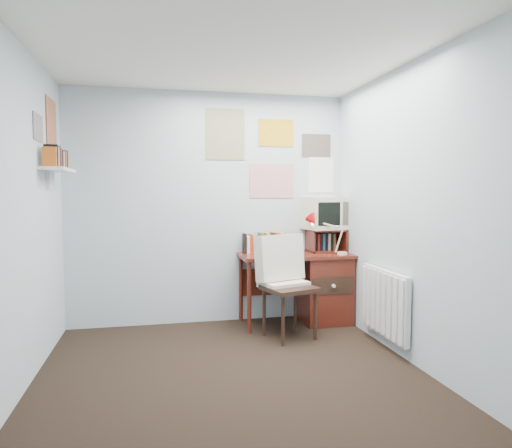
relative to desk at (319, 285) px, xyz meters
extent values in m
plane|color=black|center=(-1.17, -1.48, -0.41)|extent=(3.50, 3.50, 0.00)
cube|color=#AABDC2|center=(-1.17, 0.27, 0.84)|extent=(3.00, 0.02, 2.50)
cube|color=#AABDC2|center=(-2.67, -1.48, 0.84)|extent=(0.02, 3.50, 2.50)
cube|color=#AABDC2|center=(0.33, -1.48, 0.84)|extent=(0.02, 3.50, 2.50)
cube|color=white|center=(-1.17, -1.48, 2.09)|extent=(3.00, 3.50, 0.02)
cube|color=#581E14|center=(-0.27, 0.00, 0.34)|extent=(1.20, 0.55, 0.03)
cube|color=#581E14|center=(0.06, 0.00, -0.04)|extent=(0.50, 0.50, 0.72)
cylinder|color=#581E14|center=(-0.83, -0.24, -0.04)|extent=(0.04, 0.04, 0.72)
cylinder|color=#581E14|center=(-0.83, 0.23, -0.04)|extent=(0.04, 0.04, 0.72)
cube|color=#581E14|center=(-0.52, 0.25, 0.01)|extent=(0.64, 0.02, 0.30)
cube|color=black|center=(-0.48, -0.47, 0.08)|extent=(0.61, 0.60, 0.98)
cube|color=red|center=(0.19, -0.18, 0.55)|extent=(0.28, 0.24, 0.39)
cube|color=#581E14|center=(0.12, 0.11, 0.48)|extent=(0.40, 0.30, 0.25)
cube|color=beige|center=(0.10, 0.13, 0.80)|extent=(0.47, 0.45, 0.39)
cube|color=#581E14|center=(-0.51, 0.18, 0.46)|extent=(0.60, 0.14, 0.22)
cube|color=white|center=(0.29, -0.93, 0.01)|extent=(0.09, 0.80, 0.60)
cube|color=white|center=(-2.57, -0.38, 1.21)|extent=(0.20, 0.62, 0.24)
cube|color=white|center=(-0.47, 0.26, 1.44)|extent=(1.20, 0.01, 0.90)
cube|color=white|center=(-2.67, -0.38, 1.59)|extent=(0.01, 0.70, 0.60)
camera|label=1|loc=(-1.74, -4.68, 1.02)|focal=32.00mm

